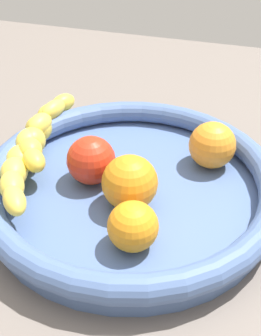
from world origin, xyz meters
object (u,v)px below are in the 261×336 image
at_px(banana_draped_right, 26,154).
at_px(orange_front, 133,226).
at_px(fruit_bowl, 131,183).
at_px(banana_draped_left, 40,132).
at_px(orange_mid_right, 130,183).
at_px(tomato_red, 90,162).
at_px(orange_mid_left, 212,145).

xyz_separation_m(banana_draped_right, orange_front, (0.08, 0.17, -0.00)).
height_order(fruit_bowl, banana_draped_right, banana_draped_right).
bearing_deg(banana_draped_left, orange_mid_right, 63.44).
relative_size(orange_front, tomato_red, 0.88).
bearing_deg(orange_front, banana_draped_right, -116.41).
bearing_deg(tomato_red, fruit_bowl, 93.62).
xyz_separation_m(banana_draped_right, tomato_red, (-0.01, 0.09, 0.00)).
relative_size(banana_draped_right, orange_front, 4.61).
bearing_deg(orange_mid_right, tomato_red, -114.78).
bearing_deg(orange_front, orange_mid_right, -159.58).
height_order(fruit_bowl, tomato_red, tomato_red).
xyz_separation_m(banana_draped_left, tomato_red, (0.05, 0.09, 0.00)).
xyz_separation_m(banana_draped_left, orange_mid_right, (0.08, 0.15, 0.01)).
height_order(orange_front, orange_mid_right, orange_mid_right).
bearing_deg(orange_mid_left, banana_draped_right, -68.63).
xyz_separation_m(fruit_bowl, tomato_red, (0.00, -0.05, 0.02)).
xyz_separation_m(fruit_bowl, orange_front, (0.09, 0.03, 0.02)).
bearing_deg(banana_draped_left, orange_mid_left, 98.18).
relative_size(banana_draped_left, banana_draped_right, 0.79).
height_order(banana_draped_left, tomato_red, tomato_red).
height_order(fruit_bowl, orange_front, orange_front).
bearing_deg(banana_draped_right, fruit_bowl, 93.47).
relative_size(fruit_bowl, banana_draped_left, 1.88).
xyz_separation_m(fruit_bowl, banana_draped_left, (-0.05, -0.15, 0.02)).
bearing_deg(tomato_red, orange_mid_right, 65.22).
distance_m(fruit_bowl, banana_draped_right, 0.14).
bearing_deg(orange_mid_left, tomato_red, -59.01).
relative_size(banana_draped_right, tomato_red, 4.06).
height_order(banana_draped_right, orange_mid_right, orange_mid_right).
bearing_deg(banana_draped_right, banana_draped_left, -172.18).
bearing_deg(orange_mid_right, orange_front, 20.42).
distance_m(banana_draped_left, orange_front, 0.23).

